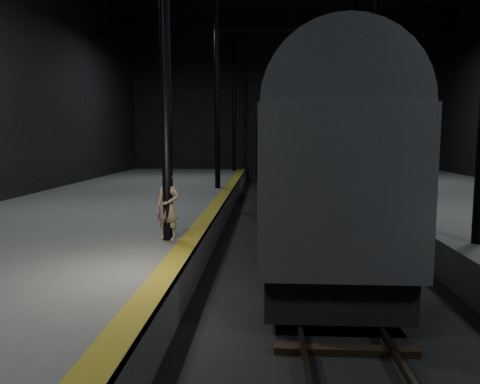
{
  "coord_description": "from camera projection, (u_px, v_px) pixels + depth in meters",
  "views": [
    {
      "loc": [
        -1.34,
        -15.48,
        3.59
      ],
      "look_at": [
        -2.09,
        -2.13,
        2.0
      ],
      "focal_mm": 35.0,
      "sensor_mm": 36.0,
      "label": 1
    }
  ],
  "objects": [
    {
      "name": "platform_left",
      "position": [
        87.0,
        227.0,
        16.06
      ],
      "size": [
        9.0,
        43.8,
        1.0
      ],
      "primitive_type": "cube",
      "color": "#565653",
      "rests_on": "ground"
    },
    {
      "name": "tactile_strip",
      "position": [
        209.0,
        214.0,
        15.76
      ],
      "size": [
        0.5,
        43.8,
        0.01
      ],
      "primitive_type": "cube",
      "color": "brown",
      "rests_on": "platform_left"
    },
    {
      "name": "ground",
      "position": [
        306.0,
        244.0,
        15.7
      ],
      "size": [
        44.0,
        44.0,
        0.0
      ],
      "primitive_type": "plane",
      "color": "black",
      "rests_on": "ground"
    },
    {
      "name": "train",
      "position": [
        301.0,
        150.0,
        17.92
      ],
      "size": [
        3.07,
        20.53,
        5.49
      ],
      "color": "#95979C",
      "rests_on": "ground"
    },
    {
      "name": "woman",
      "position": [
        168.0,
        206.0,
        11.72
      ],
      "size": [
        0.72,
        0.58,
        1.7
      ],
      "primitive_type": "imported",
      "rotation": [
        0.0,
        0.0,
        -0.31
      ],
      "color": "#947A5B",
      "rests_on": "platform_left"
    },
    {
      "name": "track",
      "position": [
        306.0,
        242.0,
        15.69
      ],
      "size": [
        2.4,
        43.0,
        0.24
      ],
      "color": "#3F3328",
      "rests_on": "ground"
    }
  ]
}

